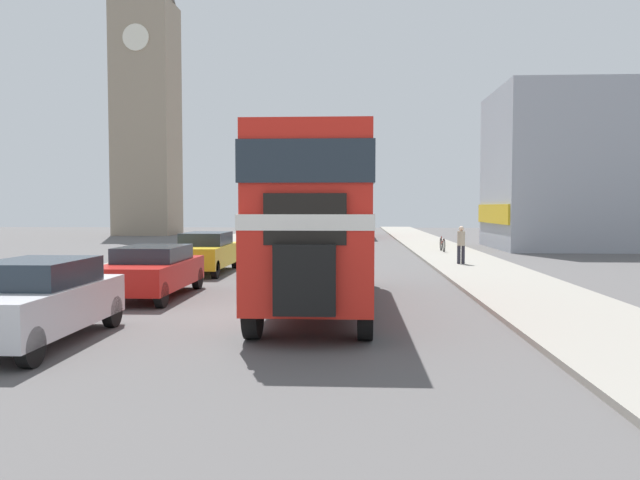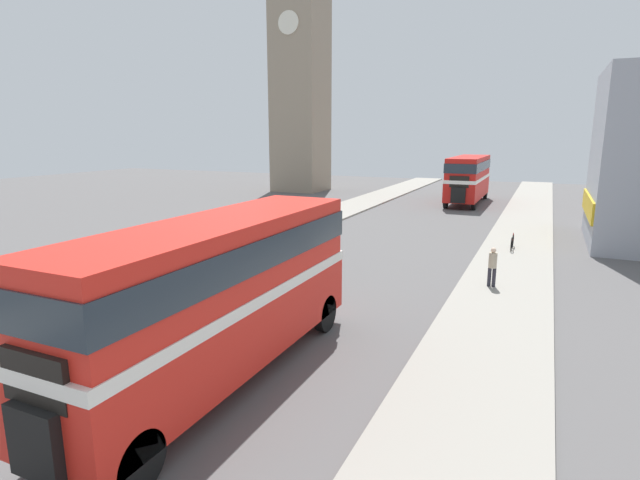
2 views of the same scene
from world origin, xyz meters
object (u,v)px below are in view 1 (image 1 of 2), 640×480
at_px(bicycle_on_pavement, 442,244).
at_px(car_parked_far, 206,252).
at_px(car_parked_mid, 152,270).
at_px(church_tower, 146,53).
at_px(bus_distant, 350,207).
at_px(car_parked_near, 36,301).
at_px(pedestrian_walking, 461,243).
at_px(double_decker_bus, 320,209).

bearing_deg(bicycle_on_pavement, car_parked_far, -135.20).
distance_m(car_parked_mid, church_tower, 42.38).
height_order(bus_distant, church_tower, church_tower).
xyz_separation_m(car_parked_near, car_parked_far, (0.21, 12.10, 0.00)).
xyz_separation_m(car_parked_mid, church_tower, (-12.61, 37.52, 15.16)).
height_order(car_parked_near, pedestrian_walking, pedestrian_walking).
relative_size(pedestrian_walking, church_tower, 0.05).
relative_size(double_decker_bus, car_parked_near, 2.40).
distance_m(car_parked_mid, bicycle_on_pavement, 19.31).
relative_size(double_decker_bus, pedestrian_walking, 6.40).
relative_size(bus_distant, pedestrian_walking, 6.32).
bearing_deg(car_parked_mid, church_tower, 108.58).
xyz_separation_m(double_decker_bus, church_tower, (-17.29, 38.81, 13.49)).
bearing_deg(car_parked_near, pedestrian_walking, 55.88).
xyz_separation_m(double_decker_bus, car_parked_far, (-4.68, 7.53, -1.62)).
xyz_separation_m(bus_distant, pedestrian_walking, (4.67, -25.25, -1.44)).
bearing_deg(car_parked_near, car_parked_mid, 87.96).
bearing_deg(church_tower, car_parked_far, -68.05).
bearing_deg(bicycle_on_pavement, car_parked_mid, -121.95).
bearing_deg(car_parked_far, bicycle_on_pavement, 44.80).
distance_m(car_parked_near, bicycle_on_pavement, 24.57).
distance_m(car_parked_mid, pedestrian_walking, 13.50).
height_order(double_decker_bus, car_parked_near, double_decker_bus).
bearing_deg(pedestrian_walking, car_parked_mid, -137.46).
bearing_deg(pedestrian_walking, bicycle_on_pavement, 87.84).
distance_m(double_decker_bus, car_parked_far, 9.01).
relative_size(bus_distant, church_tower, 0.32).
bearing_deg(double_decker_bus, car_parked_near, -136.93).
distance_m(bus_distant, car_parked_near, 40.64).
bearing_deg(bicycle_on_pavement, bus_distant, 105.35).
bearing_deg(church_tower, bus_distant, -9.96).
distance_m(bicycle_on_pavement, church_tower, 34.72).
bearing_deg(double_decker_bus, church_tower, 114.01).
height_order(car_parked_mid, car_parked_far, car_parked_far).
height_order(car_parked_far, bicycle_on_pavement, car_parked_far).
distance_m(bus_distant, church_tower, 22.60).
xyz_separation_m(car_parked_far, pedestrian_walking, (9.94, 2.89, 0.22)).
distance_m(car_parked_near, church_tower, 47.58).
height_order(bus_distant, car_parked_near, bus_distant).
distance_m(bus_distant, pedestrian_walking, 25.72).
xyz_separation_m(car_parked_far, bicycle_on_pavement, (10.22, 10.15, -0.30)).
height_order(car_parked_mid, church_tower, church_tower).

